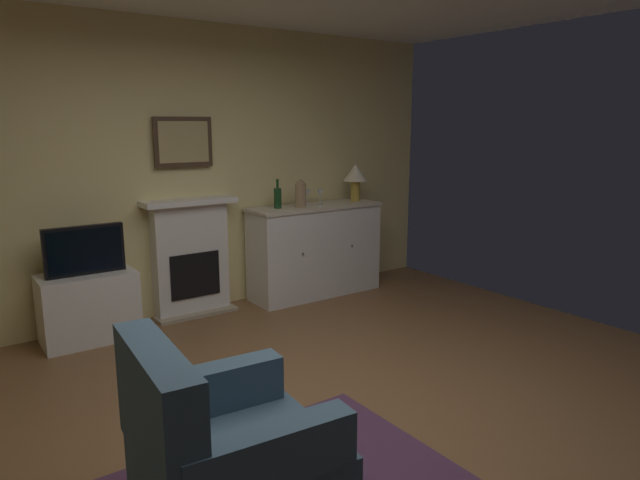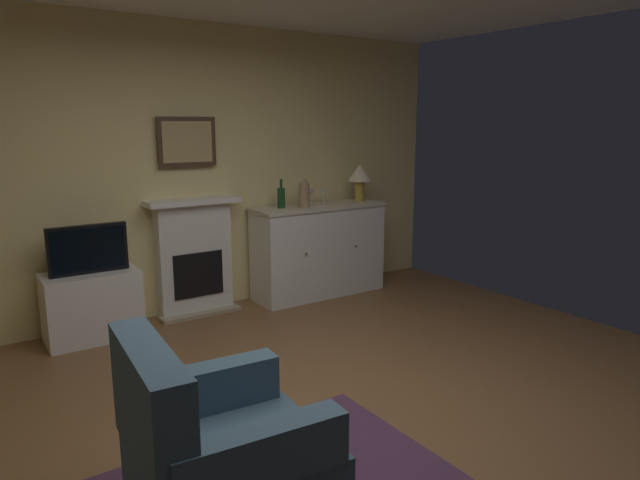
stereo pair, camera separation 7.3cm
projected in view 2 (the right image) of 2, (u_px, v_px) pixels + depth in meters
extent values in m
cube|color=brown|center=(336.00, 440.00, 3.32)|extent=(6.13, 5.33, 0.10)
cube|color=#EAD68C|center=(168.00, 172.00, 5.17)|extent=(6.13, 0.06, 2.69)
cube|color=white|center=(194.00, 259.00, 5.33)|extent=(0.70, 0.18, 1.05)
cube|color=tan|center=(200.00, 313.00, 5.35)|extent=(0.77, 0.20, 0.03)
cube|color=black|center=(199.00, 275.00, 5.28)|extent=(0.48, 0.02, 0.42)
cube|color=white|center=(193.00, 201.00, 5.19)|extent=(0.87, 0.27, 0.05)
cube|color=#473323|center=(187.00, 142.00, 5.14)|extent=(0.55, 0.03, 0.45)
cube|color=tan|center=(188.00, 142.00, 5.13)|extent=(0.47, 0.01, 0.37)
cube|color=white|center=(319.00, 252.00, 5.91)|extent=(1.40, 0.45, 0.92)
cube|color=beige|center=(319.00, 207.00, 5.82)|extent=(1.43, 0.48, 0.03)
sphere|color=brown|center=(306.00, 254.00, 5.54)|extent=(0.02, 0.02, 0.02)
sphere|color=brown|center=(356.00, 246.00, 5.88)|extent=(0.02, 0.02, 0.02)
cylinder|color=#B79338|center=(360.00, 191.00, 6.09)|extent=(0.10, 0.10, 0.22)
cone|color=#EFE5C6|center=(360.00, 173.00, 6.05)|extent=(0.26, 0.26, 0.18)
cylinder|color=#193F1E|center=(281.00, 198.00, 5.60)|extent=(0.08, 0.08, 0.20)
cylinder|color=#193F1E|center=(281.00, 183.00, 5.57)|extent=(0.03, 0.03, 0.09)
cylinder|color=silver|center=(311.00, 205.00, 5.80)|extent=(0.06, 0.06, 0.00)
cylinder|color=silver|center=(311.00, 201.00, 5.79)|extent=(0.01, 0.01, 0.09)
cone|color=silver|center=(311.00, 193.00, 5.78)|extent=(0.07, 0.07, 0.07)
cylinder|color=silver|center=(324.00, 205.00, 5.81)|extent=(0.06, 0.06, 0.00)
cylinder|color=silver|center=(324.00, 200.00, 5.80)|extent=(0.01, 0.01, 0.09)
cone|color=silver|center=(324.00, 193.00, 5.78)|extent=(0.07, 0.07, 0.07)
cylinder|color=#9E7F5B|center=(304.00, 196.00, 5.63)|extent=(0.11, 0.11, 0.24)
sphere|color=#9E7F5B|center=(304.00, 184.00, 5.61)|extent=(0.08, 0.08, 0.08)
cube|color=white|center=(92.00, 306.00, 4.70)|extent=(0.75, 0.42, 0.58)
cube|color=black|center=(88.00, 249.00, 4.59)|extent=(0.62, 0.06, 0.40)
cube|color=black|center=(89.00, 250.00, 4.56)|extent=(0.57, 0.01, 0.35)
cube|color=#3F596B|center=(232.00, 474.00, 2.49)|extent=(0.85, 0.82, 0.32)
cube|color=#3F596B|center=(151.00, 407.00, 2.25)|extent=(0.22, 0.77, 0.50)
cube|color=#3F596B|center=(260.00, 455.00, 2.17)|extent=(0.73, 0.19, 0.22)
cube|color=#3F596B|center=(206.00, 388.00, 2.71)|extent=(0.73, 0.19, 0.22)
cylinder|color=#473323|center=(272.00, 458.00, 2.97)|extent=(0.05, 0.05, 0.10)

